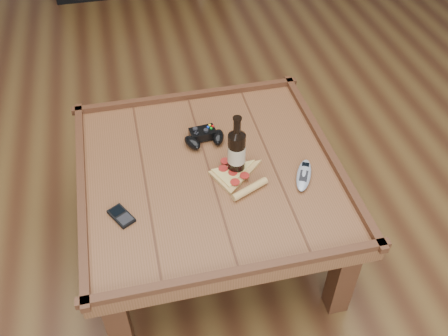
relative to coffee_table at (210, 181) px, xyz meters
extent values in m
plane|color=#402312|center=(0.00, 0.00, -0.39)|extent=(6.00, 6.00, 0.00)
cube|color=brown|center=(0.00, 0.00, 0.03)|extent=(1.00, 1.00, 0.06)
cube|color=#3F2111|center=(-0.42, -0.42, -0.20)|extent=(0.08, 0.08, 0.39)
cube|color=#3F2111|center=(0.42, -0.42, -0.20)|extent=(0.08, 0.08, 0.39)
cube|color=#3F2111|center=(-0.42, 0.42, -0.20)|extent=(0.08, 0.08, 0.39)
cube|color=#3F2111|center=(0.42, 0.42, -0.20)|extent=(0.08, 0.08, 0.39)
cube|color=#3F2111|center=(0.00, 0.48, 0.07)|extent=(1.03, 0.03, 0.03)
cube|color=#3F2111|center=(0.00, -0.48, 0.07)|extent=(1.03, 0.03, 0.03)
cube|color=#3F2111|center=(0.48, 0.00, 0.07)|extent=(0.03, 1.03, 0.03)
cube|color=#3F2111|center=(-0.48, 0.00, 0.07)|extent=(0.03, 1.03, 0.03)
cylinder|color=black|center=(0.10, -0.02, 0.15)|extent=(0.07, 0.07, 0.18)
cone|color=black|center=(0.10, -0.02, 0.25)|extent=(0.06, 0.06, 0.03)
cylinder|color=black|center=(0.10, -0.02, 0.28)|extent=(0.03, 0.03, 0.06)
cylinder|color=black|center=(0.10, -0.02, 0.32)|extent=(0.03, 0.03, 0.01)
cylinder|color=#C6B58F|center=(0.10, -0.02, 0.15)|extent=(0.07, 0.07, 0.07)
cube|color=black|center=(0.01, 0.19, 0.08)|extent=(0.11, 0.07, 0.04)
ellipsoid|color=black|center=(-0.04, 0.15, 0.08)|extent=(0.08, 0.10, 0.04)
ellipsoid|color=black|center=(0.07, 0.16, 0.08)|extent=(0.07, 0.10, 0.04)
cylinder|color=black|center=(-0.02, 0.20, 0.11)|extent=(0.02, 0.02, 0.01)
cylinder|color=black|center=(0.03, 0.19, 0.11)|extent=(0.02, 0.02, 0.01)
cylinder|color=yellow|center=(0.05, 0.22, 0.10)|extent=(0.01, 0.01, 0.01)
cylinder|color=red|center=(0.06, 0.21, 0.10)|extent=(0.01, 0.01, 0.01)
cylinder|color=#0C33CC|center=(0.04, 0.21, 0.10)|extent=(0.01, 0.01, 0.01)
cylinder|color=#0C9919|center=(0.05, 0.20, 0.10)|extent=(0.01, 0.01, 0.01)
cylinder|color=tan|center=(0.12, -0.14, 0.07)|extent=(0.15, 0.09, 0.03)
cylinder|color=#AA161C|center=(0.08, -0.10, 0.08)|extent=(0.04, 0.04, 0.00)
cylinder|color=#AA161C|center=(0.12, -0.08, 0.08)|extent=(0.04, 0.04, 0.00)
cylinder|color=#AA161C|center=(0.08, -0.05, 0.08)|extent=(0.04, 0.04, 0.00)
cylinder|color=#AA161C|center=(0.05, -0.02, 0.08)|extent=(0.04, 0.04, 0.00)
cylinder|color=#AA161C|center=(0.07, 0.02, 0.08)|extent=(0.04, 0.04, 0.00)
cube|color=black|center=(-0.35, -0.16, 0.07)|extent=(0.10, 0.12, 0.01)
cube|color=black|center=(-0.36, -0.14, 0.07)|extent=(0.06, 0.06, 0.00)
cube|color=black|center=(-0.34, -0.18, 0.07)|extent=(0.06, 0.06, 0.00)
ellipsoid|color=#959BA2|center=(0.34, -0.12, 0.07)|extent=(0.13, 0.18, 0.03)
cube|color=black|center=(0.36, -0.07, 0.08)|extent=(0.03, 0.03, 0.00)
cube|color=black|center=(0.34, -0.13, 0.08)|extent=(0.05, 0.07, 0.00)
camera|label=1|loc=(-0.25, -1.36, 1.41)|focal=40.00mm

